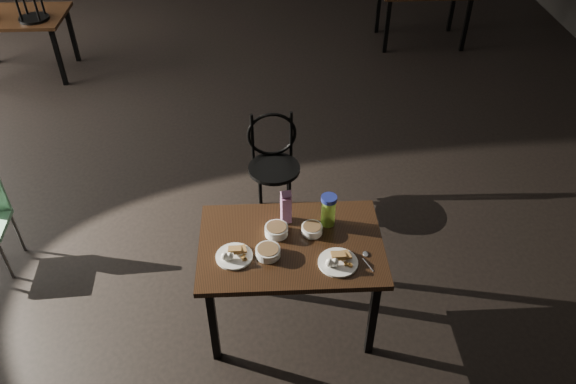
{
  "coord_description": "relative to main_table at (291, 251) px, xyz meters",
  "views": [
    {
      "loc": [
        0.62,
        -5.27,
        3.32
      ],
      "look_at": [
        0.76,
        -2.28,
        0.85
      ],
      "focal_mm": 35.0,
      "sensor_mm": 36.0,
      "label": 1
    }
  ],
  "objects": [
    {
      "name": "main_table",
      "position": [
        0.0,
        0.0,
        0.0
      ],
      "size": [
        1.2,
        0.8,
        0.75
      ],
      "color": "black",
      "rests_on": "ground"
    },
    {
      "name": "plate_left",
      "position": [
        -0.37,
        -0.11,
        0.1
      ],
      "size": [
        0.24,
        0.24,
        0.08
      ],
      "color": "white",
      "rests_on": "main_table"
    },
    {
      "name": "plate_right",
      "position": [
        0.28,
        -0.2,
        0.1
      ],
      "size": [
        0.25,
        0.25,
        0.08
      ],
      "color": "white",
      "rests_on": "main_table"
    },
    {
      "name": "bowl_near",
      "position": [
        -0.09,
        0.09,
        0.11
      ],
      "size": [
        0.15,
        0.15,
        0.06
      ],
      "color": "white",
      "rests_on": "main_table"
    },
    {
      "name": "bowl_far",
      "position": [
        0.14,
        0.09,
        0.11
      ],
      "size": [
        0.14,
        0.14,
        0.05
      ],
      "color": "white",
      "rests_on": "main_table"
    },
    {
      "name": "bowl_big",
      "position": [
        -0.15,
        -0.1,
        0.11
      ],
      "size": [
        0.16,
        0.16,
        0.05
      ],
      "color": "white",
      "rests_on": "main_table"
    },
    {
      "name": "juice_carton",
      "position": [
        -0.02,
        0.22,
        0.2
      ],
      "size": [
        0.07,
        0.07,
        0.26
      ],
      "color": "#891876",
      "rests_on": "main_table"
    },
    {
      "name": "water_bottle",
      "position": [
        0.26,
        0.18,
        0.2
      ],
      "size": [
        0.12,
        0.12,
        0.23
      ],
      "color": "#92D13D",
      "rests_on": "main_table"
    },
    {
      "name": "spoon",
      "position": [
        0.47,
        -0.14,
        0.08
      ],
      "size": [
        0.06,
        0.18,
        0.01
      ],
      "color": "silver",
      "rests_on": "main_table"
    },
    {
      "name": "bentwood_chair",
      "position": [
        -0.08,
        1.22,
        -0.13
      ],
      "size": [
        0.44,
        0.44,
        0.92
      ],
      "rotation": [
        0.0,
        0.0,
        0.06
      ],
      "color": "black",
      "rests_on": "ground"
    },
    {
      "name": "bg_table_left",
      "position": [
        -3.07,
        3.9,
        0.08
      ],
      "size": [
        1.2,
        0.8,
        1.48
      ],
      "color": "black",
      "rests_on": "ground"
    }
  ]
}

